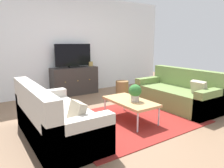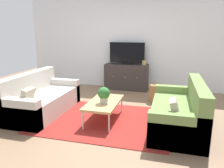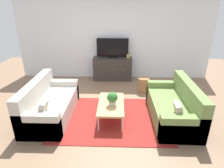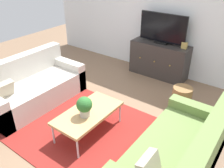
{
  "view_description": "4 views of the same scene",
  "coord_description": "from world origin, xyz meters",
  "px_view_note": "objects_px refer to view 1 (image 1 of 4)",
  "views": [
    {
      "loc": [
        -2.32,
        -3.03,
        1.44
      ],
      "look_at": [
        0.0,
        0.45,
        0.59
      ],
      "focal_mm": 33.28,
      "sensor_mm": 36.0,
      "label": 1
    },
    {
      "loc": [
        1.17,
        -3.93,
        1.7
      ],
      "look_at": [
        0.0,
        0.45,
        0.59
      ],
      "focal_mm": 34.65,
      "sensor_mm": 36.0,
      "label": 2
    },
    {
      "loc": [
        0.14,
        -3.85,
        2.43
      ],
      "look_at": [
        0.0,
        0.45,
        0.59
      ],
      "focal_mm": 30.62,
      "sensor_mm": 36.0,
      "label": 3
    },
    {
      "loc": [
        1.98,
        -2.23,
        2.46
      ],
      "look_at": [
        0.0,
        0.45,
        0.59
      ],
      "focal_mm": 37.71,
      "sensor_mm": 36.0,
      "label": 4
    }
  ],
  "objects_px": {
    "couch_right_side": "(179,94)",
    "tv_console": "(74,81)",
    "wicker_basket": "(122,89)",
    "flat_screen_tv": "(73,56)",
    "couch_left_side": "(53,121)",
    "mantel_clock": "(91,64)",
    "potted_plant": "(135,92)",
    "coffee_table": "(130,102)"
  },
  "relations": [
    {
      "from": "coffee_table",
      "to": "potted_plant",
      "type": "height_order",
      "value": "potted_plant"
    },
    {
      "from": "flat_screen_tv",
      "to": "wicker_basket",
      "type": "height_order",
      "value": "flat_screen_tv"
    },
    {
      "from": "wicker_basket",
      "to": "flat_screen_tv",
      "type": "bearing_deg",
      "value": 133.42
    },
    {
      "from": "coffee_table",
      "to": "mantel_clock",
      "type": "relative_size",
      "value": 8.23
    },
    {
      "from": "couch_right_side",
      "to": "tv_console",
      "type": "xyz_separation_m",
      "value": [
        -1.48,
        2.37,
        0.1
      ]
    },
    {
      "from": "flat_screen_tv",
      "to": "tv_console",
      "type": "bearing_deg",
      "value": -90.0
    },
    {
      "from": "coffee_table",
      "to": "couch_right_side",
      "type": "bearing_deg",
      "value": 1.98
    },
    {
      "from": "couch_right_side",
      "to": "wicker_basket",
      "type": "height_order",
      "value": "couch_right_side"
    },
    {
      "from": "couch_right_side",
      "to": "coffee_table",
      "type": "height_order",
      "value": "couch_right_side"
    },
    {
      "from": "tv_console",
      "to": "mantel_clock",
      "type": "bearing_deg",
      "value": 0.0
    },
    {
      "from": "tv_console",
      "to": "flat_screen_tv",
      "type": "distance_m",
      "value": 0.7
    },
    {
      "from": "tv_console",
      "to": "couch_left_side",
      "type": "bearing_deg",
      "value": -120.46
    },
    {
      "from": "flat_screen_tv",
      "to": "wicker_basket",
      "type": "distance_m",
      "value": 1.61
    },
    {
      "from": "potted_plant",
      "to": "wicker_basket",
      "type": "distance_m",
      "value": 1.81
    },
    {
      "from": "mantel_clock",
      "to": "flat_screen_tv",
      "type": "bearing_deg",
      "value": 177.78
    },
    {
      "from": "couch_left_side",
      "to": "flat_screen_tv",
      "type": "relative_size",
      "value": 1.77
    },
    {
      "from": "coffee_table",
      "to": "potted_plant",
      "type": "distance_m",
      "value": 0.23
    },
    {
      "from": "couch_right_side",
      "to": "potted_plant",
      "type": "bearing_deg",
      "value": -174.04
    },
    {
      "from": "wicker_basket",
      "to": "couch_right_side",
      "type": "bearing_deg",
      "value": -68.84
    },
    {
      "from": "coffee_table",
      "to": "wicker_basket",
      "type": "relative_size",
      "value": 2.51
    },
    {
      "from": "coffee_table",
      "to": "flat_screen_tv",
      "type": "bearing_deg",
      "value": 90.98
    },
    {
      "from": "couch_left_side",
      "to": "couch_right_side",
      "type": "height_order",
      "value": "same"
    },
    {
      "from": "tv_console",
      "to": "potted_plant",
      "type": "bearing_deg",
      "value": -88.38
    },
    {
      "from": "couch_right_side",
      "to": "wicker_basket",
      "type": "xyz_separation_m",
      "value": [
        -0.54,
        1.41,
        -0.07
      ]
    },
    {
      "from": "flat_screen_tv",
      "to": "couch_right_side",
      "type": "bearing_deg",
      "value": -58.3
    },
    {
      "from": "couch_right_side",
      "to": "tv_console",
      "type": "relative_size",
      "value": 1.43
    },
    {
      "from": "couch_right_side",
      "to": "tv_console",
      "type": "distance_m",
      "value": 2.8
    },
    {
      "from": "tv_console",
      "to": "mantel_clock",
      "type": "height_order",
      "value": "mantel_clock"
    },
    {
      "from": "couch_left_side",
      "to": "wicker_basket",
      "type": "xyz_separation_m",
      "value": [
        2.33,
        1.41,
        -0.07
      ]
    },
    {
      "from": "couch_left_side",
      "to": "mantel_clock",
      "type": "distance_m",
      "value": 3.1
    },
    {
      "from": "coffee_table",
      "to": "potted_plant",
      "type": "xyz_separation_m",
      "value": [
        0.03,
        -0.1,
        0.2
      ]
    },
    {
      "from": "couch_left_side",
      "to": "tv_console",
      "type": "bearing_deg",
      "value": 59.54
    },
    {
      "from": "couch_left_side",
      "to": "mantel_clock",
      "type": "xyz_separation_m",
      "value": [
        1.91,
        2.37,
        0.54
      ]
    },
    {
      "from": "wicker_basket",
      "to": "potted_plant",
      "type": "bearing_deg",
      "value": -119.03
    },
    {
      "from": "couch_left_side",
      "to": "wicker_basket",
      "type": "relative_size",
      "value": 4.26
    },
    {
      "from": "couch_left_side",
      "to": "tv_console",
      "type": "height_order",
      "value": "couch_left_side"
    },
    {
      "from": "couch_left_side",
      "to": "flat_screen_tv",
      "type": "bearing_deg",
      "value": 59.75
    },
    {
      "from": "couch_left_side",
      "to": "flat_screen_tv",
      "type": "height_order",
      "value": "flat_screen_tv"
    },
    {
      "from": "couch_right_side",
      "to": "mantel_clock",
      "type": "distance_m",
      "value": 2.62
    },
    {
      "from": "tv_console",
      "to": "wicker_basket",
      "type": "bearing_deg",
      "value": -45.99
    },
    {
      "from": "couch_right_side",
      "to": "coffee_table",
      "type": "bearing_deg",
      "value": -178.02
    },
    {
      "from": "couch_right_side",
      "to": "tv_console",
      "type": "height_order",
      "value": "couch_right_side"
    }
  ]
}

